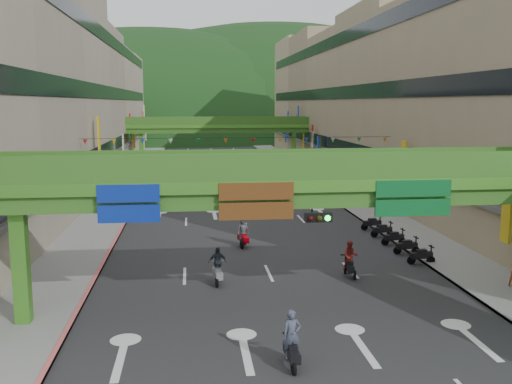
{
  "coord_description": "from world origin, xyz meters",
  "views": [
    {
      "loc": [
        -4.09,
        -17.3,
        9.08
      ],
      "look_at": [
        0.0,
        18.0,
        3.5
      ],
      "focal_mm": 40.0,
      "sensor_mm": 36.0,
      "label": 1
    }
  ],
  "objects_px": {
    "car_silver": "(166,173)",
    "scooter_rider_near": "(292,341)",
    "scooter_rider_mid": "(350,259)",
    "car_yellow": "(249,155)",
    "overpass_near": "(314,198)"
  },
  "relations": [
    {
      "from": "overpass_near",
      "to": "car_silver",
      "type": "distance_m",
      "value": 47.55
    },
    {
      "from": "overpass_near",
      "to": "scooter_rider_mid",
      "type": "height_order",
      "value": "overpass_near"
    },
    {
      "from": "car_silver",
      "to": "scooter_rider_near",
      "type": "bearing_deg",
      "value": -83.33
    },
    {
      "from": "scooter_rider_near",
      "to": "scooter_rider_mid",
      "type": "xyz_separation_m",
      "value": [
        4.89,
        9.9,
        0.03
      ]
    },
    {
      "from": "car_yellow",
      "to": "overpass_near",
      "type": "bearing_deg",
      "value": -100.21
    },
    {
      "from": "car_yellow",
      "to": "scooter_rider_near",
      "type": "bearing_deg",
      "value": -101.3
    },
    {
      "from": "scooter_rider_near",
      "to": "car_silver",
      "type": "relative_size",
      "value": 0.48
    },
    {
      "from": "overpass_near",
      "to": "scooter_rider_near",
      "type": "distance_m",
      "value": 6.32
    },
    {
      "from": "overpass_near",
      "to": "car_silver",
      "type": "height_order",
      "value": "overpass_near"
    },
    {
      "from": "overpass_near",
      "to": "car_silver",
      "type": "relative_size",
      "value": 6.55
    },
    {
      "from": "overpass_near",
      "to": "car_yellow",
      "type": "xyz_separation_m",
      "value": [
        4.37,
        67.47,
        -4.43
      ]
    },
    {
      "from": "car_silver",
      "to": "car_yellow",
      "type": "bearing_deg",
      "value": 59.07
    },
    {
      "from": "overpass_near",
      "to": "car_yellow",
      "type": "height_order",
      "value": "overpass_near"
    },
    {
      "from": "scooter_rider_near",
      "to": "scooter_rider_mid",
      "type": "bearing_deg",
      "value": 63.73
    },
    {
      "from": "scooter_rider_mid",
      "to": "car_silver",
      "type": "xyz_separation_m",
      "value": [
        -11.16,
        41.15,
        -0.29
      ]
    }
  ]
}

